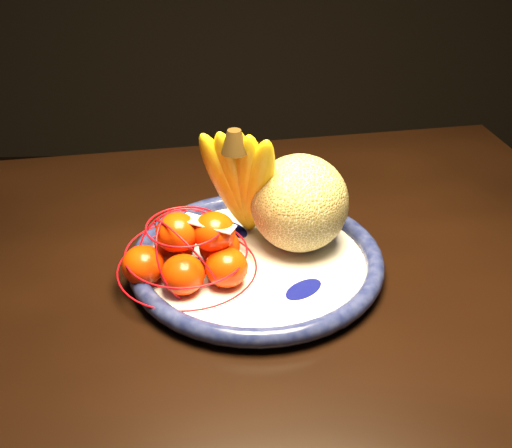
{
  "coord_description": "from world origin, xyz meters",
  "views": [
    {
      "loc": [
        0.25,
        -0.61,
        1.34
      ],
      "look_at": [
        0.29,
        0.16,
        0.87
      ],
      "focal_mm": 45.0,
      "sensor_mm": 36.0,
      "label": 1
    }
  ],
  "objects_px": {
    "fruit_bowl": "(256,261)",
    "banana_bunch": "(243,179)",
    "mandarin_bag": "(190,252)",
    "cantaloupe": "(300,203)",
    "dining_table": "(102,353)"
  },
  "relations": [
    {
      "from": "dining_table",
      "to": "mandarin_bag",
      "type": "height_order",
      "value": "mandarin_bag"
    },
    {
      "from": "fruit_bowl",
      "to": "mandarin_bag",
      "type": "xyz_separation_m",
      "value": [
        -0.09,
        -0.03,
        0.04
      ]
    },
    {
      "from": "banana_bunch",
      "to": "mandarin_bag",
      "type": "xyz_separation_m",
      "value": [
        -0.07,
        -0.08,
        -0.07
      ]
    },
    {
      "from": "cantaloupe",
      "to": "dining_table",
      "type": "bearing_deg",
      "value": -158.32
    },
    {
      "from": "dining_table",
      "to": "cantaloupe",
      "type": "bearing_deg",
      "value": 13.95
    },
    {
      "from": "fruit_bowl",
      "to": "banana_bunch",
      "type": "distance_m",
      "value": 0.12
    },
    {
      "from": "mandarin_bag",
      "to": "dining_table",
      "type": "bearing_deg",
      "value": -161.13
    },
    {
      "from": "fruit_bowl",
      "to": "cantaloupe",
      "type": "height_order",
      "value": "cantaloupe"
    },
    {
      "from": "mandarin_bag",
      "to": "fruit_bowl",
      "type": "bearing_deg",
      "value": 17.37
    },
    {
      "from": "fruit_bowl",
      "to": "mandarin_bag",
      "type": "relative_size",
      "value": 1.57
    },
    {
      "from": "banana_bunch",
      "to": "fruit_bowl",
      "type": "bearing_deg",
      "value": -55.35
    },
    {
      "from": "cantaloupe",
      "to": "mandarin_bag",
      "type": "height_order",
      "value": "cantaloupe"
    },
    {
      "from": "cantaloupe",
      "to": "mandarin_bag",
      "type": "relative_size",
      "value": 0.61
    },
    {
      "from": "fruit_bowl",
      "to": "banana_bunch",
      "type": "relative_size",
      "value": 1.72
    },
    {
      "from": "cantaloupe",
      "to": "banana_bunch",
      "type": "bearing_deg",
      "value": 171.87
    }
  ]
}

